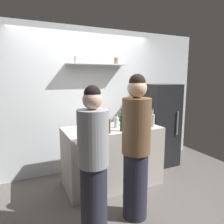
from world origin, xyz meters
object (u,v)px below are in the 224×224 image
at_px(water_bottle_plastic, 116,122).
at_px(baking_pan, 133,124).
at_px(refrigerator, 159,124).
at_px(wine_bottle_amber_glass, 108,125).
at_px(utensil_holder, 104,127).
at_px(person_brown_jacket, 136,149).
at_px(wine_bottle_green_glass, 122,123).
at_px(person_grey_hoodie, 93,162).
at_px(wine_bottle_pale_glass, 152,120).

bearing_deg(water_bottle_plastic, baking_pan, 4.32).
height_order(refrigerator, water_bottle_plastic, refrigerator).
bearing_deg(wine_bottle_amber_glass, utensil_holder, 87.70).
height_order(water_bottle_plastic, person_brown_jacket, person_brown_jacket).
height_order(refrigerator, baking_pan, refrigerator).
bearing_deg(utensil_holder, refrigerator, 19.46).
xyz_separation_m(refrigerator, person_brown_jacket, (-1.29, -1.24, 0.08)).
relative_size(water_bottle_plastic, person_brown_jacket, 0.12).
distance_m(refrigerator, wine_bottle_green_glass, 1.34).
height_order(refrigerator, wine_bottle_green_glass, refrigerator).
bearing_deg(utensil_holder, person_grey_hoodie, -120.37).
xyz_separation_m(person_grey_hoodie, person_brown_jacket, (0.54, 0.01, 0.07)).
distance_m(baking_pan, person_grey_hoodie, 1.35).
height_order(baking_pan, wine_bottle_amber_glass, wine_bottle_amber_glass).
height_order(wine_bottle_green_glass, person_brown_jacket, person_brown_jacket).
bearing_deg(wine_bottle_green_glass, person_brown_jacket, -102.69).
relative_size(wine_bottle_pale_glass, person_grey_hoodie, 0.18).
distance_m(baking_pan, water_bottle_plastic, 0.33).
bearing_deg(person_grey_hoodie, refrigerator, -177.48).
height_order(utensil_holder, water_bottle_plastic, utensil_holder).
bearing_deg(person_brown_jacket, water_bottle_plastic, -109.24).
distance_m(wine_bottle_green_glass, person_grey_hoodie, 0.95).
relative_size(baking_pan, utensil_holder, 1.55).
xyz_separation_m(wine_bottle_pale_glass, water_bottle_plastic, (-0.54, 0.20, -0.02)).
xyz_separation_m(wine_bottle_amber_glass, person_grey_hoodie, (-0.44, -0.60, -0.24)).
bearing_deg(wine_bottle_green_glass, water_bottle_plastic, 86.31).
xyz_separation_m(utensil_holder, wine_bottle_pale_glass, (0.79, -0.11, 0.05)).
bearing_deg(wine_bottle_pale_glass, baking_pan, 133.93).
distance_m(wine_bottle_green_glass, water_bottle_plastic, 0.24).
distance_m(refrigerator, water_bottle_plastic, 1.23).
xyz_separation_m(baking_pan, water_bottle_plastic, (-0.32, -0.02, 0.07)).
bearing_deg(person_brown_jacket, wine_bottle_amber_glass, -88.98).
relative_size(baking_pan, person_brown_jacket, 0.19).
bearing_deg(wine_bottle_pale_glass, wine_bottle_green_glass, -176.68).
bearing_deg(wine_bottle_green_glass, wine_bottle_pale_glass, 3.32).
bearing_deg(baking_pan, refrigerator, 24.32).
height_order(utensil_holder, person_brown_jacket, person_brown_jacket).
bearing_deg(person_grey_hoodie, person_brown_jacket, 148.99).
relative_size(refrigerator, utensil_holder, 7.28).
height_order(wine_bottle_green_glass, person_grey_hoodie, person_grey_hoodie).
xyz_separation_m(refrigerator, wine_bottle_pale_glass, (-0.60, -0.60, 0.25)).
xyz_separation_m(wine_bottle_green_glass, person_grey_hoodie, (-0.68, -0.62, -0.25)).
distance_m(wine_bottle_pale_glass, water_bottle_plastic, 0.58).
xyz_separation_m(wine_bottle_amber_glass, water_bottle_plastic, (0.26, 0.25, -0.02)).
xyz_separation_m(utensil_holder, person_brown_jacket, (0.10, -0.75, -0.12)).
height_order(person_grey_hoodie, person_brown_jacket, person_brown_jacket).
relative_size(baking_pan, wine_bottle_amber_glass, 1.07).
xyz_separation_m(refrigerator, baking_pan, (-0.82, -0.37, 0.17)).
relative_size(utensil_holder, person_grey_hoodie, 0.13).
height_order(wine_bottle_amber_glass, person_brown_jacket, person_brown_jacket).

